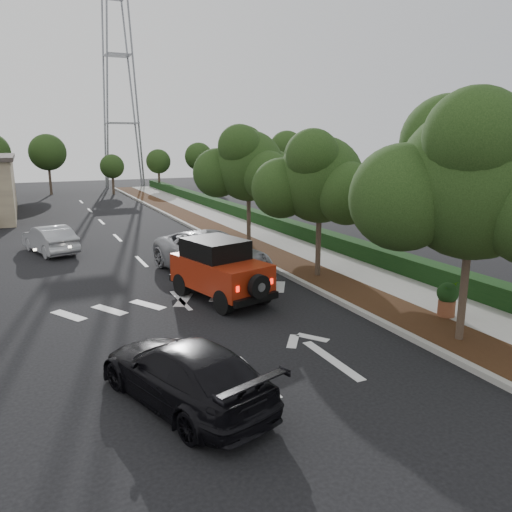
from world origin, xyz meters
TOP-DOWN VIEW (x-y plane):
  - ground at (0.00, 0.00)m, footprint 120.00×120.00m
  - curb at (4.60, 12.00)m, footprint 0.20×70.00m
  - planting_strip at (5.60, 12.00)m, footprint 1.80×70.00m
  - sidewalk at (7.50, 12.00)m, footprint 2.00×70.00m
  - hedge at (8.90, 12.00)m, footprint 0.80×70.00m
  - transmission_tower at (6.00, 48.00)m, footprint 7.00×4.00m
  - street_tree_near at (5.60, -0.50)m, footprint 3.80×3.80m
  - street_tree_mid at (5.60, 6.50)m, footprint 3.20×3.20m
  - street_tree_far at (5.60, 13.00)m, footprint 3.40×3.40m
  - red_jeep at (1.20, 5.69)m, footprint 2.57×4.11m
  - silver_suv_ahead at (2.05, 8.62)m, footprint 3.62×6.35m
  - black_suv_oncoming at (-1.80, -0.41)m, footprint 3.07×4.79m
  - silver_sedan_oncoming at (-3.50, 15.54)m, footprint 2.44×4.20m
  - terracotta_planter at (6.60, 0.95)m, footprint 0.62×0.62m

SIDE VIEW (x-z plane):
  - ground at x=0.00m, z-range 0.00..0.00m
  - transmission_tower at x=6.00m, z-range -14.00..14.00m
  - street_tree_near at x=5.60m, z-range -2.96..2.96m
  - street_tree_mid at x=5.60m, z-range -2.66..2.66m
  - street_tree_far at x=5.60m, z-range -2.81..2.81m
  - planting_strip at x=5.60m, z-range 0.00..0.12m
  - sidewalk at x=7.50m, z-range 0.00..0.12m
  - curb at x=4.60m, z-range 0.00..0.15m
  - hedge at x=8.90m, z-range 0.00..0.80m
  - black_suv_oncoming at x=-1.80m, z-range 0.00..1.29m
  - silver_sedan_oncoming at x=-3.50m, z-range 0.00..1.31m
  - terracotta_planter at x=6.60m, z-range 0.19..1.27m
  - silver_suv_ahead at x=2.05m, z-range 0.00..1.67m
  - red_jeep at x=1.20m, z-range 0.02..2.03m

